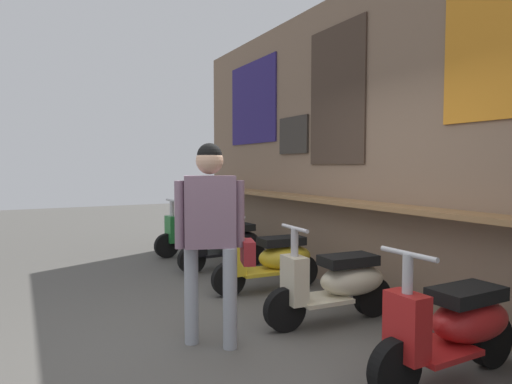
{
  "coord_description": "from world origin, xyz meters",
  "views": [
    {
      "loc": [
        3.35,
        -1.62,
        1.52
      ],
      "look_at": [
        -1.83,
        1.16,
        1.17
      ],
      "focal_mm": 31.01,
      "sensor_mm": 36.0,
      "label": 1
    }
  ],
  "objects_px": {
    "shopper_with_handbag": "(212,223)",
    "scooter_black": "(228,242)",
    "scooter_yellow": "(273,259)",
    "scooter_red": "(455,326)",
    "scooter_green": "(199,232)",
    "scooter_cream": "(338,283)"
  },
  "relations": [
    {
      "from": "shopper_with_handbag",
      "to": "scooter_black",
      "type": "bearing_deg",
      "value": -8.18
    },
    {
      "from": "scooter_black",
      "to": "scooter_yellow",
      "type": "relative_size",
      "value": 1.0
    },
    {
      "from": "scooter_black",
      "to": "scooter_yellow",
      "type": "distance_m",
      "value": 1.31
    },
    {
      "from": "scooter_cream",
      "to": "shopper_with_handbag",
      "type": "xyz_separation_m",
      "value": [
        -0.06,
        -1.29,
        0.66
      ]
    },
    {
      "from": "scooter_green",
      "to": "scooter_black",
      "type": "xyz_separation_m",
      "value": [
        1.21,
        0.0,
        0.0
      ]
    },
    {
      "from": "scooter_yellow",
      "to": "scooter_red",
      "type": "relative_size",
      "value": 1.0
    },
    {
      "from": "scooter_cream",
      "to": "scooter_red",
      "type": "bearing_deg",
      "value": 94.26
    },
    {
      "from": "scooter_yellow",
      "to": "shopper_with_handbag",
      "type": "height_order",
      "value": "shopper_with_handbag"
    },
    {
      "from": "scooter_yellow",
      "to": "scooter_green",
      "type": "bearing_deg",
      "value": -86.71
    },
    {
      "from": "shopper_with_handbag",
      "to": "scooter_yellow",
      "type": "bearing_deg",
      "value": -28.18
    },
    {
      "from": "scooter_cream",
      "to": "shopper_with_handbag",
      "type": "distance_m",
      "value": 1.45
    },
    {
      "from": "scooter_red",
      "to": "scooter_green",
      "type": "bearing_deg",
      "value": -90.28
    },
    {
      "from": "scooter_red",
      "to": "shopper_with_handbag",
      "type": "distance_m",
      "value": 1.99
    },
    {
      "from": "scooter_green",
      "to": "scooter_cream",
      "type": "bearing_deg",
      "value": 86.44
    },
    {
      "from": "scooter_black",
      "to": "scooter_cream",
      "type": "xyz_separation_m",
      "value": [
        2.56,
        -0.0,
        0.0
      ]
    },
    {
      "from": "shopper_with_handbag",
      "to": "scooter_green",
      "type": "bearing_deg",
      "value": -0.04
    },
    {
      "from": "scooter_yellow",
      "to": "shopper_with_handbag",
      "type": "xyz_separation_m",
      "value": [
        1.19,
        -1.29,
        0.66
      ]
    },
    {
      "from": "scooter_black",
      "to": "shopper_with_handbag",
      "type": "relative_size",
      "value": 0.82
    },
    {
      "from": "scooter_black",
      "to": "scooter_red",
      "type": "distance_m",
      "value": 3.87
    },
    {
      "from": "scooter_black",
      "to": "scooter_red",
      "type": "bearing_deg",
      "value": 86.53
    },
    {
      "from": "scooter_green",
      "to": "shopper_with_handbag",
      "type": "height_order",
      "value": "shopper_with_handbag"
    },
    {
      "from": "scooter_black",
      "to": "scooter_yellow",
      "type": "bearing_deg",
      "value": 86.53
    }
  ]
}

